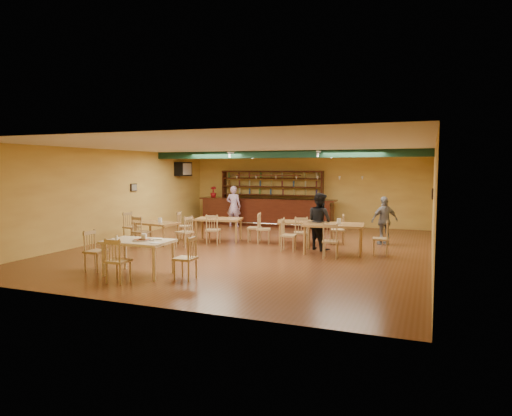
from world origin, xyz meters
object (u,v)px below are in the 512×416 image
at_px(dining_table_a, 219,229).
at_px(dining_table_c, 157,233).
at_px(near_table, 139,258).
at_px(patron_bar, 234,206).
at_px(patron_right_a, 320,221).
at_px(dining_table_b, 300,232).
at_px(dining_table_d, 333,238).
at_px(bar_counter, 266,212).

distance_m(dining_table_a, dining_table_c, 2.00).
height_order(near_table, patron_bar, patron_bar).
bearing_deg(near_table, patron_right_a, 55.79).
xyz_separation_m(dining_table_b, dining_table_d, (1.29, -1.20, 0.05)).
relative_size(near_table, patron_bar, 0.87).
bearing_deg(bar_counter, dining_table_a, -91.70).
distance_m(dining_table_a, patron_right_a, 3.54).
xyz_separation_m(patron_bar, patron_right_a, (4.47, -3.86, -0.00)).
distance_m(bar_counter, patron_bar, 1.41).
height_order(dining_table_b, dining_table_d, dining_table_d).
relative_size(bar_counter, near_table, 3.96).
bearing_deg(bar_counter, dining_table_c, -107.01).
relative_size(dining_table_a, dining_table_d, 0.89).
xyz_separation_m(dining_table_b, dining_table_c, (-4.24, -1.63, -0.02)).
relative_size(patron_bar, patron_right_a, 1.00).
height_order(bar_counter, patron_right_a, patron_right_a).
bearing_deg(bar_counter, dining_table_d, -52.94).
height_order(dining_table_b, patron_right_a, patron_right_a).
bearing_deg(patron_right_a, bar_counter, -17.16).
xyz_separation_m(dining_table_a, dining_table_d, (3.97, -0.82, 0.04)).
height_order(dining_table_c, near_table, near_table).
relative_size(dining_table_a, dining_table_b, 1.03).
height_order(dining_table_a, dining_table_d, dining_table_d).
relative_size(dining_table_c, patron_bar, 0.81).
relative_size(dining_table_b, patron_right_a, 0.86).
bearing_deg(dining_table_a, bar_counter, 76.68).
bearing_deg(bar_counter, dining_table_b, -56.68).
bearing_deg(bar_counter, patron_right_a, -54.40).
xyz_separation_m(dining_table_a, near_table, (0.44, -4.99, 0.02)).
height_order(bar_counter, near_table, bar_counter).
relative_size(dining_table_b, near_table, 0.99).
xyz_separation_m(bar_counter, dining_table_b, (2.55, -3.89, -0.20)).
distance_m(dining_table_c, near_table, 4.24).
relative_size(dining_table_a, patron_right_a, 0.89).
bearing_deg(dining_table_b, bar_counter, 106.46).
bearing_deg(dining_table_a, dining_table_c, -152.87).
relative_size(near_table, patron_right_a, 0.87).
bearing_deg(near_table, patron_bar, 99.03).
bearing_deg(dining_table_b, dining_table_a, 171.21).
relative_size(bar_counter, dining_table_c, 4.25).
relative_size(dining_table_a, patron_bar, 0.88).
height_order(patron_bar, patron_right_a, patron_bar).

